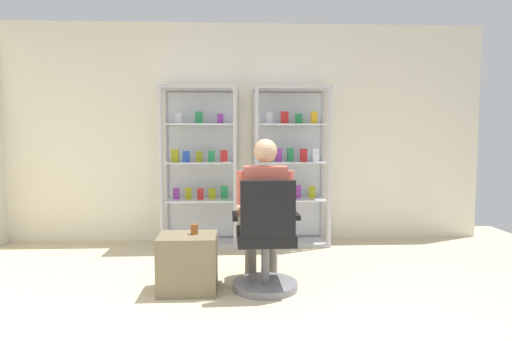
{
  "coord_description": "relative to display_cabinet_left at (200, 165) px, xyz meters",
  "views": [
    {
      "loc": [
        -0.13,
        -2.52,
        1.31
      ],
      "look_at": [
        0.06,
        1.43,
        1.0
      ],
      "focal_mm": 30.59,
      "sensor_mm": 36.0,
      "label": 1
    }
  ],
  "objects": [
    {
      "name": "office_chair",
      "position": [
        0.68,
        -1.69,
        -0.57
      ],
      "size": [
        0.57,
        0.56,
        0.96
      ],
      "color": "slate",
      "rests_on": "ground"
    },
    {
      "name": "tea_glass",
      "position": [
        0.08,
        -1.62,
        -0.44
      ],
      "size": [
        0.06,
        0.06,
        0.09
      ],
      "primitive_type": "cylinder",
      "color": "brown",
      "rests_on": "storage_crate"
    },
    {
      "name": "storage_crate",
      "position": [
        0.02,
        -1.65,
        -0.72
      ],
      "size": [
        0.49,
        0.41,
        0.48
      ],
      "primitive_type": "cube",
      "color": "#72664C",
      "rests_on": "ground"
    },
    {
      "name": "display_cabinet_right",
      "position": [
        1.1,
        -0.0,
        0.01
      ],
      "size": [
        0.9,
        0.45,
        1.9
      ],
      "color": "#B7B7BC",
      "rests_on": "ground"
    },
    {
      "name": "display_cabinet_left",
      "position": [
        0.0,
        0.0,
        0.0
      ],
      "size": [
        0.9,
        0.45,
        1.9
      ],
      "color": "#B7B7BC",
      "rests_on": "ground"
    },
    {
      "name": "seated_shopkeeper",
      "position": [
        0.68,
        -1.53,
        -0.25
      ],
      "size": [
        0.49,
        0.57,
        1.29
      ],
      "color": "slate",
      "rests_on": "ground"
    },
    {
      "name": "back_wall",
      "position": [
        0.55,
        0.24,
        0.39
      ],
      "size": [
        6.0,
        0.1,
        2.7
      ],
      "primitive_type": "cube",
      "color": "silver",
      "rests_on": "ground"
    }
  ]
}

